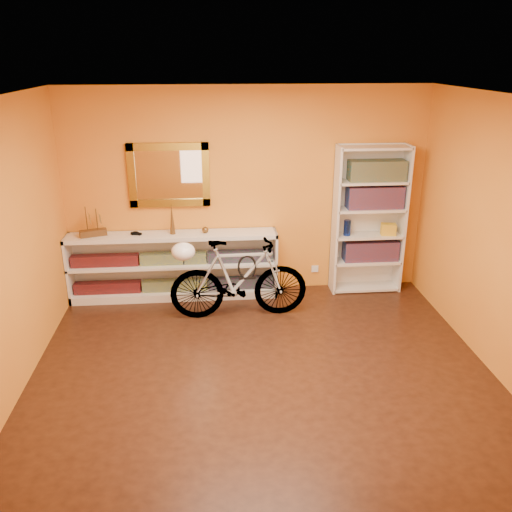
{
  "coord_description": "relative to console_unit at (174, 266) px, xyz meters",
  "views": [
    {
      "loc": [
        -0.45,
        -4.49,
        2.94
      ],
      "look_at": [
        0.0,
        0.7,
        0.95
      ],
      "focal_mm": 37.45,
      "sensor_mm": 36.0,
      "label": 1
    }
  ],
  "objects": [
    {
      "name": "yellow_bag",
      "position": [
        2.73,
        -0.01,
        0.41
      ],
      "size": [
        0.2,
        0.15,
        0.14
      ],
      "primitive_type": "cube",
      "rotation": [
        0.0,
        0.0,
        -0.18
      ],
      "color": "gold",
      "rests_on": "bookcase"
    },
    {
      "name": "u_lock",
      "position": [
        0.88,
        -0.61,
        0.2
      ],
      "size": [
        0.22,
        0.02,
        0.22
      ],
      "primitive_type": "torus",
      "rotation": [
        1.57,
        0.0,
        0.0
      ],
      "color": "black",
      "rests_on": "bicycle"
    },
    {
      "name": "floor",
      "position": [
        0.94,
        -1.81,
        -0.43
      ],
      "size": [
        4.5,
        4.0,
        0.01
      ],
      "primitive_type": "cube",
      "color": "black",
      "rests_on": "ground"
    },
    {
      "name": "console_unit",
      "position": [
        0.0,
        0.0,
        0.0
      ],
      "size": [
        2.6,
        0.35,
        0.85
      ],
      "primitive_type": null,
      "color": "silver",
      "rests_on": "floor"
    },
    {
      "name": "book_row_b",
      "position": [
        2.53,
        0.03,
        0.83
      ],
      "size": [
        0.7,
        0.22,
        0.28
      ],
      "primitive_type": "cube",
      "color": "maroon",
      "rests_on": "bookcase"
    },
    {
      "name": "cd_row_upper",
      "position": [
        -0.0,
        -0.02,
        0.11
      ],
      "size": [
        2.5,
        0.13,
        0.14
      ],
      "primitive_type": "cube",
      "color": "navy",
      "rests_on": "console_unit"
    },
    {
      "name": "ceiling",
      "position": [
        0.94,
        -1.81,
        2.18
      ],
      "size": [
        4.5,
        4.0,
        0.01
      ],
      "primitive_type": "cube",
      "color": "silver",
      "rests_on": "ground"
    },
    {
      "name": "cd_row_lower",
      "position": [
        -0.0,
        -0.02,
        -0.26
      ],
      "size": [
        2.5,
        0.13,
        0.14
      ],
      "primitive_type": "cube",
      "color": "black",
      "rests_on": "console_unit"
    },
    {
      "name": "bookcase",
      "position": [
        2.48,
        0.03,
        0.52
      ],
      "size": [
        0.9,
        0.3,
        1.9
      ],
      "primitive_type": null,
      "color": "silver",
      "rests_on": "floor"
    },
    {
      "name": "decorative_orb",
      "position": [
        0.41,
        0.0,
        0.47
      ],
      "size": [
        0.08,
        0.08,
        0.08
      ],
      "primitive_type": "sphere",
      "color": "brown",
      "rests_on": "console_unit"
    },
    {
      "name": "wall_socket",
      "position": [
        1.84,
        0.17,
        -0.17
      ],
      "size": [
        0.09,
        0.02,
        0.09
      ],
      "primitive_type": "cube",
      "color": "silver",
      "rests_on": "back_wall"
    },
    {
      "name": "toy_car",
      "position": [
        -0.43,
        0.0,
        0.43
      ],
      "size": [
        0.0,
        0.01,
        0.0
      ],
      "primitive_type": "imported",
      "rotation": [
        0.0,
        0.0,
        1.31
      ],
      "color": "black",
      "rests_on": "console_unit"
    },
    {
      "name": "book_row_c",
      "position": [
        2.53,
        0.03,
        1.16
      ],
      "size": [
        0.7,
        0.22,
        0.25
      ],
      "primitive_type": "cube",
      "color": "#1A515D",
      "rests_on": "bookcase"
    },
    {
      "name": "gilt_mirror",
      "position": [
        -0.01,
        0.15,
        1.12
      ],
      "size": [
        0.98,
        0.06,
        0.78
      ],
      "primitive_type": "cube",
      "color": "olive",
      "rests_on": "back_wall"
    },
    {
      "name": "bronze_ornament",
      "position": [
        0.01,
        0.0,
        0.62
      ],
      "size": [
        0.07,
        0.07,
        0.39
      ],
      "primitive_type": "cone",
      "color": "brown",
      "rests_on": "console_unit"
    },
    {
      "name": "bicycle",
      "position": [
        0.79,
        -0.61,
        0.06
      ],
      "size": [
        0.47,
        1.65,
        0.96
      ],
      "primitive_type": "imported",
      "rotation": [
        0.0,
        0.0,
        1.6
      ],
      "color": "silver",
      "rests_on": "floor"
    },
    {
      "name": "back_wall",
      "position": [
        0.94,
        0.19,
        0.88
      ],
      "size": [
        4.5,
        0.01,
        2.6
      ],
      "primitive_type": "cube",
      "color": "orange",
      "rests_on": "ground"
    },
    {
      "name": "helmet",
      "position": [
        0.16,
        -0.63,
        0.42
      ],
      "size": [
        0.27,
        0.26,
        0.2
      ],
      "primitive_type": "ellipsoid",
      "color": "white",
      "rests_on": "bicycle"
    },
    {
      "name": "model_ship",
      "position": [
        -0.95,
        0.0,
        0.61
      ],
      "size": [
        0.34,
        0.22,
        0.38
      ],
      "primitive_type": null,
      "rotation": [
        0.0,
        0.0,
        0.33
      ],
      "color": "#452B13",
      "rests_on": "console_unit"
    },
    {
      "name": "right_wall",
      "position": [
        3.2,
        -1.81,
        0.88
      ],
      "size": [
        0.01,
        4.0,
        2.6
      ],
      "primitive_type": "cube",
      "color": "orange",
      "rests_on": "ground"
    },
    {
      "name": "left_wall",
      "position": [
        -1.31,
        -1.81,
        0.88
      ],
      "size": [
        0.01,
        4.0,
        2.6
      ],
      "primitive_type": "cube",
      "color": "orange",
      "rests_on": "ground"
    },
    {
      "name": "travel_mug",
      "position": [
        2.2,
        0.01,
        0.44
      ],
      "size": [
        0.09,
        0.09,
        0.2
      ],
      "primitive_type": "cylinder",
      "color": "navy",
      "rests_on": "bookcase"
    },
    {
      "name": "red_tin",
      "position": [
        2.28,
        0.06,
        1.13
      ],
      "size": [
        0.15,
        0.15,
        0.18
      ],
      "primitive_type": "cube",
      "rotation": [
        0.0,
        0.0,
        -0.02
      ],
      "color": "maroon",
      "rests_on": "bookcase"
    },
    {
      "name": "book_row_a",
      "position": [
        2.53,
        0.03,
        0.12
      ],
      "size": [
        0.7,
        0.22,
        0.26
      ],
      "primitive_type": "cube",
      "color": "maroon",
      "rests_on": "bookcase"
    }
  ]
}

